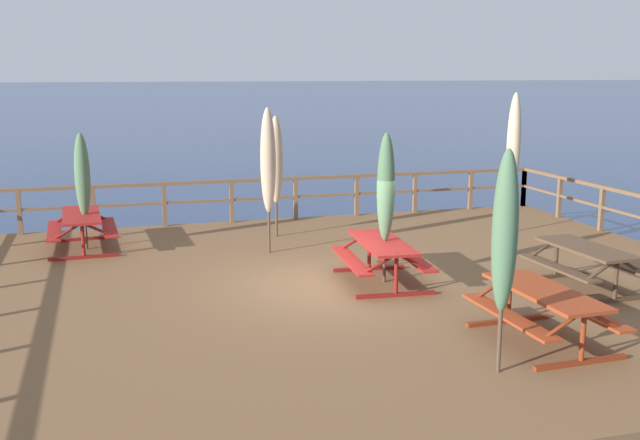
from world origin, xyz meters
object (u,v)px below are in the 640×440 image
(picnic_table_back_left, at_px, (585,258))
(picnic_table_mid_left, at_px, (82,223))
(patio_umbrella_tall_front, at_px, (268,161))
(patio_umbrella_tall_back_right, at_px, (514,144))
(picnic_table_mid_centre, at_px, (382,252))
(patio_umbrella_tall_back_left, at_px, (82,176))
(patio_umbrella_short_mid, at_px, (386,188))
(picnic_table_front_right, at_px, (544,304))
(patio_umbrella_short_front, at_px, (505,233))
(patio_umbrella_tall_mid_right, at_px, (276,160))

(picnic_table_back_left, bearing_deg, picnic_table_mid_left, 146.69)
(patio_umbrella_tall_front, height_order, patio_umbrella_tall_back_right, patio_umbrella_tall_back_right)
(picnic_table_mid_centre, relative_size, patio_umbrella_tall_front, 0.72)
(picnic_table_mid_centre, bearing_deg, patio_umbrella_tall_front, 117.86)
(patio_umbrella_tall_front, bearing_deg, patio_umbrella_tall_back_left, 159.21)
(picnic_table_mid_centre, distance_m, patio_umbrella_short_mid, 1.16)
(picnic_table_front_right, height_order, patio_umbrella_short_mid, patio_umbrella_short_mid)
(picnic_table_back_left, relative_size, patio_umbrella_short_mid, 0.74)
(patio_umbrella_tall_back_left, bearing_deg, picnic_table_mid_centre, -38.98)
(picnic_table_mid_centre, relative_size, patio_umbrella_short_front, 0.77)
(picnic_table_mid_centre, bearing_deg, patio_umbrella_short_front, -90.35)
(patio_umbrella_tall_back_left, bearing_deg, picnic_table_mid_left, 162.32)
(patio_umbrella_tall_front, xyz_separation_m, patio_umbrella_tall_mid_right, (0.50, 1.48, -0.17))
(patio_umbrella_short_front, bearing_deg, patio_umbrella_tall_back_left, 121.49)
(picnic_table_back_left, bearing_deg, patio_umbrella_tall_back_left, 146.57)
(picnic_table_mid_left, xyz_separation_m, patio_umbrella_tall_front, (3.76, -1.42, 1.36))
(patio_umbrella_tall_back_right, bearing_deg, patio_umbrella_short_front, -121.24)
(picnic_table_mid_left, distance_m, patio_umbrella_tall_mid_right, 4.43)
(picnic_table_back_left, height_order, patio_umbrella_tall_mid_right, patio_umbrella_tall_mid_right)
(picnic_table_back_left, distance_m, patio_umbrella_tall_back_left, 10.11)
(patio_umbrella_tall_front, height_order, patio_umbrella_short_mid, patio_umbrella_tall_front)
(picnic_table_front_right, bearing_deg, picnic_table_mid_left, 129.72)
(patio_umbrella_short_front, distance_m, patio_umbrella_tall_mid_right, 8.50)
(picnic_table_mid_left, distance_m, patio_umbrella_tall_back_right, 9.82)
(picnic_table_mid_left, height_order, patio_umbrella_short_mid, patio_umbrella_short_mid)
(patio_umbrella_short_mid, bearing_deg, patio_umbrella_tall_back_right, 35.41)
(patio_umbrella_tall_back_left, xyz_separation_m, patio_umbrella_tall_mid_right, (4.19, 0.08, 0.18))
(patio_umbrella_tall_back_left, height_order, patio_umbrella_tall_front, patio_umbrella_tall_front)
(picnic_table_front_right, relative_size, patio_umbrella_tall_mid_right, 0.77)
(patio_umbrella_short_front, bearing_deg, picnic_table_mid_left, 121.78)
(picnic_table_mid_centre, height_order, patio_umbrella_tall_back_right, patio_umbrella_tall_back_right)
(picnic_table_front_right, bearing_deg, patio_umbrella_tall_mid_right, 105.06)
(patio_umbrella_short_mid, distance_m, patio_umbrella_tall_mid_right, 4.35)
(patio_umbrella_tall_back_left, xyz_separation_m, patio_umbrella_short_mid, (5.21, -4.14, 0.13))
(patio_umbrella_short_front, xyz_separation_m, patio_umbrella_tall_mid_right, (-0.94, 8.45, -0.05))
(picnic_table_mid_left, distance_m, picnic_table_mid_centre, 6.70)
(picnic_table_front_right, xyz_separation_m, patio_umbrella_short_front, (-1.13, -0.77, 1.24))
(patio_umbrella_tall_back_left, bearing_deg, picnic_table_back_left, -33.43)
(patio_umbrella_tall_front, relative_size, patio_umbrella_tall_mid_right, 1.10)
(picnic_table_back_left, xyz_separation_m, patio_umbrella_tall_front, (-4.71, 4.14, 1.37))
(patio_umbrella_short_front, relative_size, patio_umbrella_tall_back_right, 0.87)
(picnic_table_mid_left, distance_m, patio_umbrella_tall_front, 4.25)
(patio_umbrella_short_mid, distance_m, patio_umbrella_tall_back_right, 5.36)
(picnic_table_mid_left, xyz_separation_m, patio_umbrella_tall_back_right, (9.64, -1.07, 1.52))
(picnic_table_mid_left, height_order, patio_umbrella_short_front, patio_umbrella_short_front)
(picnic_table_back_left, xyz_separation_m, patio_umbrella_short_mid, (-3.18, 1.40, 1.16))
(patio_umbrella_short_mid, bearing_deg, patio_umbrella_tall_mid_right, 103.61)
(patio_umbrella_short_front, height_order, patio_umbrella_tall_mid_right, patio_umbrella_short_front)
(picnic_table_mid_centre, xyz_separation_m, patio_umbrella_tall_back_right, (4.42, 3.12, 1.52))
(patio_umbrella_tall_back_left, relative_size, patio_umbrella_tall_front, 0.82)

